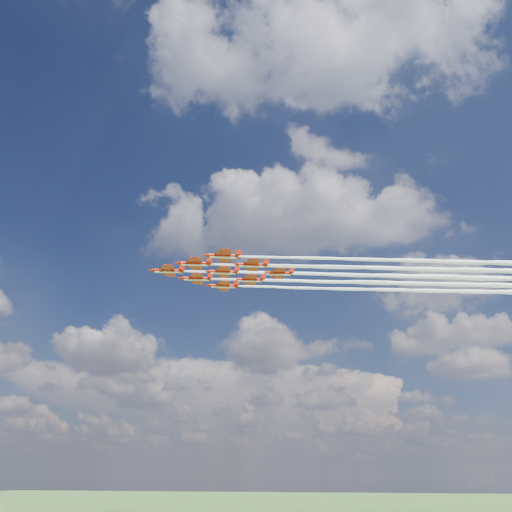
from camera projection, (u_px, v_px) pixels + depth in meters
The scene contains 9 objects.
jet_lead at pixel (345, 275), 166.72m from camera, with size 120.44×41.24×2.99m.
jet_row2_port at pixel (377, 268), 161.19m from camera, with size 120.44×41.24×2.99m.
jet_row2_starb at pixel (366, 282), 173.29m from camera, with size 120.44×41.24×2.99m.
jet_row3_port at pixel (412, 261), 155.65m from camera, with size 120.44×41.24×2.99m.
jet_row3_centre at pixel (398, 276), 167.75m from camera, with size 120.44×41.24×2.99m.
jet_row3_starb at pixel (386, 289), 179.85m from camera, with size 120.44×41.24×2.99m.
jet_row4_port at pixel (432, 269), 162.22m from camera, with size 120.44×41.24×2.99m.
jet_row4_starb at pixel (417, 284), 174.32m from camera, with size 120.44×41.24×2.99m.
jet_tail at pixel (450, 277), 168.78m from camera, with size 120.44×41.24×2.99m.
Camera 1 is at (40.93, -147.15, 12.71)m, focal length 35.00 mm.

